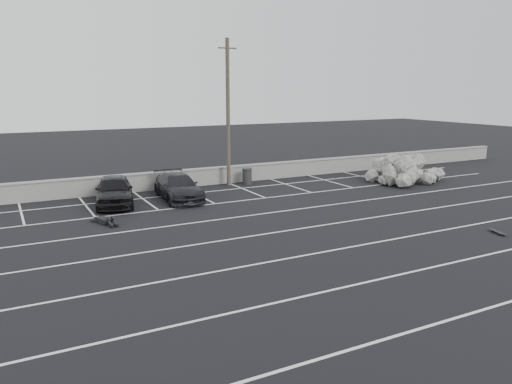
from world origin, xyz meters
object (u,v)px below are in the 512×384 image
riprap_pile (403,172)px  skateboard (498,232)px  trash_bin (247,176)px  car_left (114,190)px  car_right (178,187)px  utility_pole (228,113)px  person (102,218)px

riprap_pile → skateboard: bearing=-115.4°
trash_bin → riprap_pile: size_ratio=0.17×
trash_bin → car_left: bearing=-167.4°
car_right → skateboard: size_ratio=5.75×
utility_pole → car_right: bearing=-150.5°
car_right → riprap_pile: bearing=-2.6°
utility_pole → person: utility_pole is taller
car_right → trash_bin: car_right is taller
car_right → skateboard: bearing=-48.9°
car_left → person: (-1.25, -3.23, -0.54)m
person → riprap_pile: bearing=-11.1°
car_left → car_right: 3.34m
utility_pole → trash_bin: bearing=-7.0°
car_right → utility_pole: 5.95m
car_left → skateboard: bearing=-32.2°
car_left → trash_bin: bearing=24.9°
utility_pole → skateboard: size_ratio=10.82×
car_left → riprap_pile: riprap_pile is taller
riprap_pile → person: (-19.16, -1.42, -0.37)m
car_left → trash_bin: 8.75m
car_left → car_right: bearing=8.4°
skateboard → trash_bin: bearing=122.2°
utility_pole → trash_bin: utility_pole is taller
person → skateboard: 16.87m
riprap_pile → skateboard: size_ratio=7.14×
car_right → person: car_right is taller
utility_pole → skateboard: bearing=-69.6°
trash_bin → skateboard: trash_bin is taller
utility_pole → person: size_ratio=3.64×
car_right → utility_pole: (4.02, 2.28, 3.75)m
car_left → riprap_pile: (17.91, -1.81, -0.17)m
car_right → riprap_pile: 14.66m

